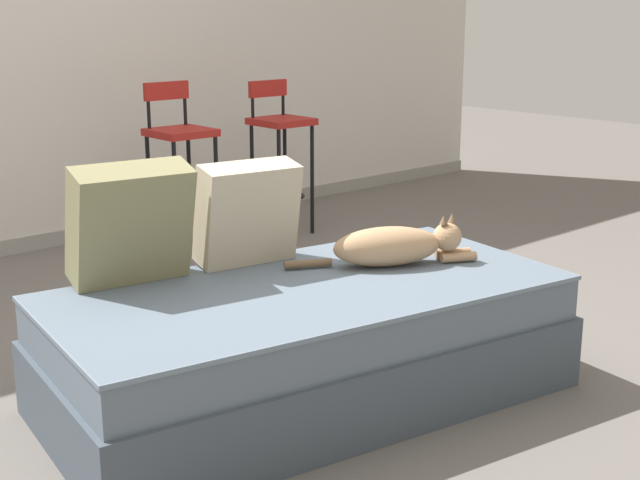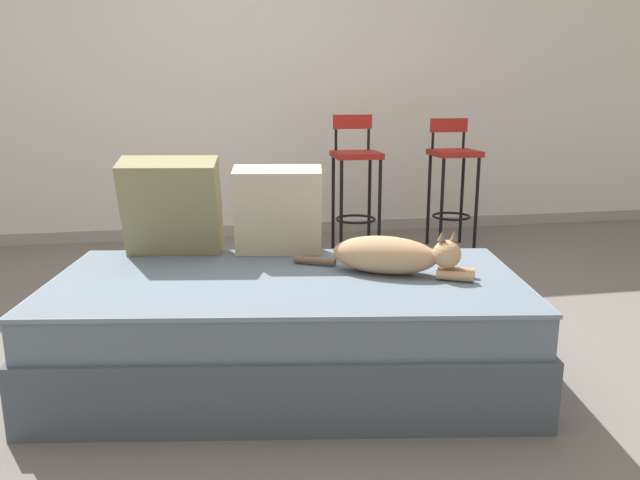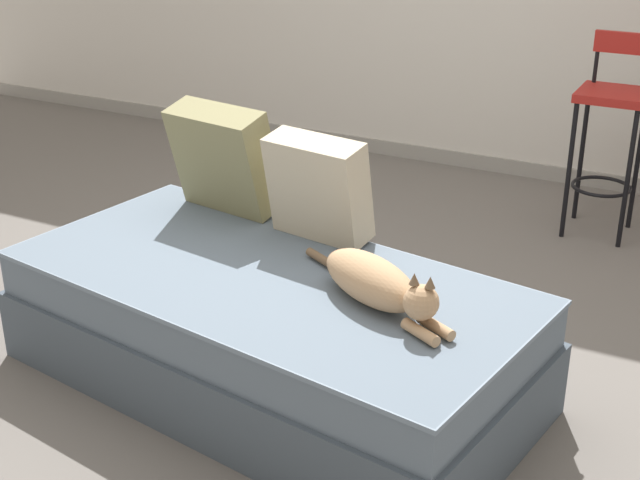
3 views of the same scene
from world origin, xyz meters
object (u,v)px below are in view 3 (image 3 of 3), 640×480
couch (269,329)px  cat (377,283)px  throw_pillow_middle (318,188)px  throw_pillow_corner (224,159)px  bar_stool_near_window (610,121)px

couch → cat: (0.42, -0.03, 0.29)m
couch → throw_pillow_middle: (0.01, 0.36, 0.41)m
couch → throw_pillow_corner: 0.75m
throw_pillow_corner → throw_pillow_middle: throw_pillow_corner is taller
throw_pillow_corner → couch: bearing=-44.0°
throw_pillow_corner → bar_stool_near_window: (1.20, 1.53, -0.08)m
couch → throw_pillow_middle: 0.54m
couch → cat: 0.51m
throw_pillow_corner → throw_pillow_middle: bearing=-9.2°
couch → cat: bearing=-3.6°
throw_pillow_corner → cat: throw_pillow_corner is taller
bar_stool_near_window → throw_pillow_middle: bearing=-114.9°
cat → bar_stool_near_window: (0.34, 1.99, 0.07)m
throw_pillow_middle → bar_stool_near_window: (0.74, 1.60, -0.06)m
cat → bar_stool_near_window: bar_stool_near_window is taller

